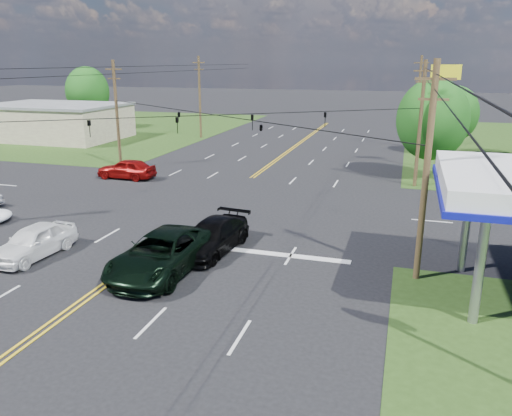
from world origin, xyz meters
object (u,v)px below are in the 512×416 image
(tree_right_b, at_px, (454,114))
(retail_nw, at_px, (56,123))
(tree_far_l, at_px, (87,92))
(suv_black, at_px, (212,236))
(pole_se, at_px, (426,172))
(pickup_dkgreen, at_px, (162,254))
(pole_ne, at_px, (420,123))
(tree_right_a, at_px, (433,120))
(pickup_white, at_px, (34,241))
(pole_right_far, at_px, (418,101))
(pole_nw, at_px, (117,113))
(pole_left_far, at_px, (200,96))

(tree_right_b, bearing_deg, retail_nw, -177.54)
(tree_far_l, bearing_deg, suv_black, -49.17)
(retail_nw, distance_m, tree_right_b, 46.60)
(pole_se, height_order, suv_black, pole_se)
(pickup_dkgreen, bearing_deg, tree_right_b, 69.31)
(pole_ne, xyz_separation_m, pickup_dkgreen, (-11.23, -20.63, -4.00))
(tree_right_b, distance_m, suv_black, 35.36)
(pole_se, bearing_deg, tree_right_b, 83.95)
(pole_se, height_order, pole_ne, same)
(tree_right_a, relative_size, pickup_white, 1.73)
(suv_black, bearing_deg, pickup_white, -151.83)
(pole_right_far, relative_size, pickup_white, 2.12)
(pole_nw, height_order, tree_right_b, pole_nw)
(tree_right_a, relative_size, tree_far_l, 0.94)
(tree_right_a, bearing_deg, suv_black, -118.22)
(pole_ne, relative_size, suv_black, 1.72)
(retail_nw, xyz_separation_m, pickup_dkgreen, (31.77, -33.63, -1.08))
(tree_far_l, bearing_deg, tree_right_b, -9.37)
(tree_far_l, bearing_deg, tree_right_a, -23.50)
(tree_right_a, xyz_separation_m, tree_far_l, (-46.00, 20.00, 0.33))
(retail_nw, relative_size, pole_left_far, 1.60)
(pickup_dkgreen, xyz_separation_m, pickup_white, (-6.97, -0.10, -0.11))
(pickup_dkgreen, bearing_deg, tree_far_l, 129.50)
(pole_ne, bearing_deg, suv_black, -119.74)
(pole_ne, xyz_separation_m, suv_black, (-10.00, -17.50, -4.11))
(tree_far_l, distance_m, pickup_dkgreen, 55.34)
(tree_right_a, relative_size, suv_black, 1.48)
(tree_right_b, relative_size, suv_black, 1.28)
(pole_right_far, xyz_separation_m, pickup_white, (-18.20, -39.74, -4.36))
(pole_left_far, bearing_deg, pole_nw, -90.00)
(pole_se, distance_m, tree_right_a, 21.02)
(pole_ne, xyz_separation_m, tree_right_a, (1.00, 3.00, -0.05))
(pole_left_far, height_order, pickup_dkgreen, pole_left_far)
(retail_nw, relative_size, tree_right_a, 1.96)
(tree_right_b, height_order, pickup_dkgreen, tree_right_b)
(retail_nw, bearing_deg, suv_black, -42.75)
(tree_right_a, height_order, suv_black, tree_right_a)
(pole_se, xyz_separation_m, pole_left_far, (-26.00, 37.00, 0.25))
(pole_ne, height_order, tree_far_l, pole_ne)
(pole_right_far, bearing_deg, pole_ne, -90.00)
(pole_left_far, xyz_separation_m, tree_right_a, (27.00, -16.00, -0.30))
(pole_nw, xyz_separation_m, suv_black, (16.00, -17.50, -4.11))
(pickup_dkgreen, height_order, pickup_white, pickup_dkgreen)
(pole_nw, bearing_deg, pickup_white, -69.40)
(pole_ne, height_order, tree_right_b, pole_ne)
(pole_left_far, xyz_separation_m, tree_right_b, (29.50, -4.00, -0.95))
(pole_ne, distance_m, pole_left_far, 32.20)
(pole_ne, xyz_separation_m, pole_right_far, (0.00, 19.00, 0.25))
(retail_nw, xyz_separation_m, pole_se, (43.00, -31.00, 2.92))
(pole_se, distance_m, tree_right_b, 33.19)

